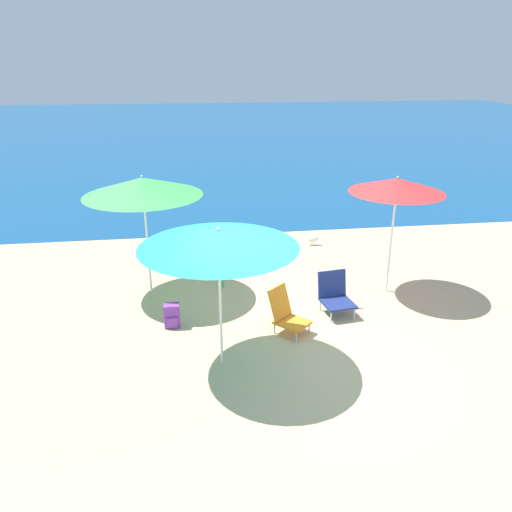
# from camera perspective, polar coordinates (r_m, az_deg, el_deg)

# --- Properties ---
(ground_plane) EXTENTS (60.00, 60.00, 0.00)m
(ground_plane) POSITION_cam_1_polar(r_m,az_deg,el_deg) (7.33, 2.84, -11.12)
(ground_plane) COLOR #C6B284
(sea_water) EXTENTS (60.00, 40.00, 0.01)m
(sea_water) POSITION_cam_1_polar(r_m,az_deg,el_deg) (31.72, -5.88, 14.24)
(sea_water) COLOR navy
(sea_water) RESTS_ON ground
(beach_umbrella_green) EXTENTS (2.03, 2.03, 2.16)m
(beach_umbrella_green) POSITION_cam_1_polar(r_m,az_deg,el_deg) (8.68, -12.83, 7.74)
(beach_umbrella_green) COLOR white
(beach_umbrella_green) RESTS_ON ground
(beach_umbrella_teal) EXTENTS (2.07, 2.07, 2.00)m
(beach_umbrella_teal) POSITION_cam_1_polar(r_m,az_deg,el_deg) (6.33, -4.31, 1.98)
(beach_umbrella_teal) COLOR white
(beach_umbrella_teal) RESTS_ON ground
(beach_umbrella_red) EXTENTS (1.63, 1.63, 2.14)m
(beach_umbrella_red) POSITION_cam_1_polar(r_m,az_deg,el_deg) (8.84, 15.81, 7.76)
(beach_umbrella_red) COLOR white
(beach_umbrella_red) RESTS_ON ground
(beach_chair_orange) EXTENTS (0.69, 0.70, 0.71)m
(beach_chair_orange) POSITION_cam_1_polar(r_m,az_deg,el_deg) (7.75, 3.44, -6.46)
(beach_chair_orange) COLOR silver
(beach_chair_orange) RESTS_ON ground
(beach_chair_navy) EXTENTS (0.57, 0.63, 0.69)m
(beach_chair_navy) POSITION_cam_1_polar(r_m,az_deg,el_deg) (8.40, 9.01, -4.33)
(beach_chair_navy) COLOR silver
(beach_chair_navy) RESTS_ON ground
(backpack_purple) EXTENTS (0.24, 0.21, 0.38)m
(backpack_purple) POSITION_cam_1_polar(r_m,az_deg,el_deg) (8.03, -9.58, -6.75)
(backpack_purple) COLOR purple
(backpack_purple) RESTS_ON ground
(water_bottle) EXTENTS (0.06, 0.06, 0.26)m
(water_bottle) POSITION_cam_1_polar(r_m,az_deg,el_deg) (9.29, -3.84, -3.02)
(water_bottle) COLOR #4CB266
(water_bottle) RESTS_ON ground
(seagull) EXTENTS (0.27, 0.11, 0.23)m
(seagull) POSITION_cam_1_polar(r_m,az_deg,el_deg) (11.45, 6.51, 1.92)
(seagull) COLOR gold
(seagull) RESTS_ON ground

